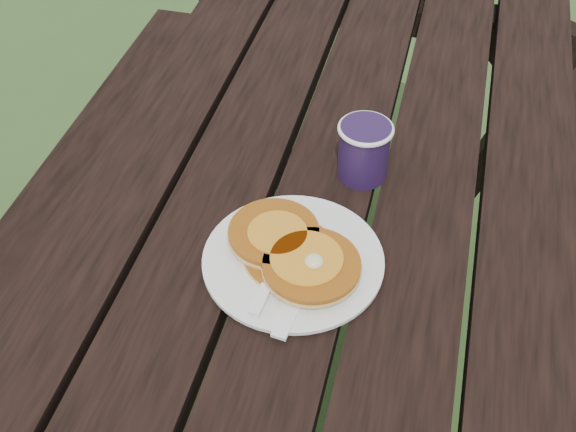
% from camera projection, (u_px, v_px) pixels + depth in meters
% --- Properties ---
extents(ground, '(60.00, 60.00, 0.00)m').
position_uv_depth(ground, '(317.00, 416.00, 1.65)').
color(ground, '#314F22').
rests_on(ground, ground).
extents(picnic_table, '(1.36, 1.80, 0.75)m').
position_uv_depth(picnic_table, '(322.00, 319.00, 1.39)').
color(picnic_table, black).
rests_on(picnic_table, ground).
extents(plate, '(0.26, 0.26, 0.01)m').
position_uv_depth(plate, '(293.00, 261.00, 0.98)').
color(plate, white).
rests_on(plate, picnic_table).
extents(pancake_stack, '(0.19, 0.17, 0.04)m').
position_uv_depth(pancake_stack, '(293.00, 252.00, 0.97)').
color(pancake_stack, '#A75812').
rests_on(pancake_stack, plate).
extents(knife, '(0.04, 0.18, 0.00)m').
position_uv_depth(knife, '(303.00, 285.00, 0.94)').
color(knife, white).
rests_on(knife, plate).
extents(fork, '(0.05, 0.16, 0.01)m').
position_uv_depth(fork, '(268.00, 283.00, 0.94)').
color(fork, white).
rests_on(fork, plate).
extents(coffee_cup, '(0.08, 0.08, 0.09)m').
position_uv_depth(coffee_cup, '(364.00, 148.00, 1.08)').
color(coffee_cup, '#241339').
rests_on(coffee_cup, picnic_table).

